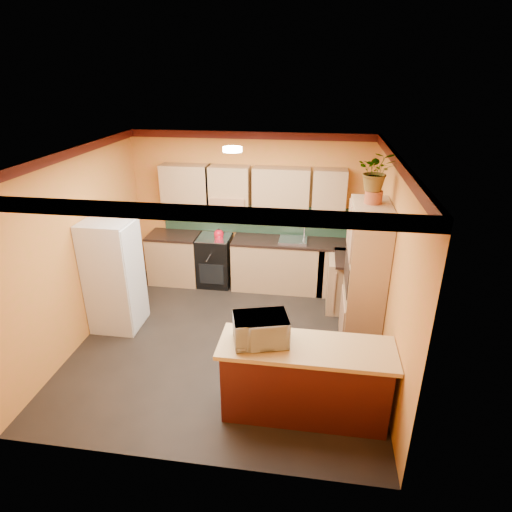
{
  "coord_description": "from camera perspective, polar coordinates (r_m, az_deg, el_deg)",
  "views": [
    {
      "loc": [
        1.16,
        -5.07,
        3.65
      ],
      "look_at": [
        0.34,
        0.45,
        1.19
      ],
      "focal_mm": 30.0,
      "sensor_mm": 36.0,
      "label": 1
    }
  ],
  "objects": [
    {
      "name": "countertop_right",
      "position": [
        6.9,
        13.05,
        -0.39
      ],
      "size": [
        0.62,
        0.8,
        0.04
      ],
      "primitive_type": "cube",
      "color": "black",
      "rests_on": "base_cabinets_right"
    },
    {
      "name": "microwave",
      "position": [
        4.63,
        0.59,
        -9.8
      ],
      "size": [
        0.66,
        0.53,
        0.32
      ],
      "primitive_type": "imported",
      "rotation": [
        0.0,
        0.0,
        0.28
      ],
      "color": "silver",
      "rests_on": "bar_top"
    },
    {
      "name": "bar_top",
      "position": [
        4.71,
        6.77,
        -12.09
      ],
      "size": [
        1.9,
        0.65,
        0.05
      ],
      "primitive_type": "cube",
      "color": "tan",
      "rests_on": "breakfast_bar"
    },
    {
      "name": "room_shell",
      "position": [
        5.69,
        -3.46,
        7.79
      ],
      "size": [
        4.24,
        4.24,
        2.72
      ],
      "color": "black",
      "rests_on": "ground"
    },
    {
      "name": "breakfast_bar",
      "position": [
        5.0,
        6.51,
        -16.42
      ],
      "size": [
        1.8,
        0.55,
        0.88
      ],
      "primitive_type": "cube",
      "color": "#441010",
      "rests_on": "ground"
    },
    {
      "name": "base_cabinets_right",
      "position": [
        7.1,
        12.71,
        -3.78
      ],
      "size": [
        0.6,
        0.8,
        0.88
      ],
      "primitive_type": "cube",
      "color": "tan",
      "rests_on": "ground"
    },
    {
      "name": "fern",
      "position": [
        5.49,
        15.76,
        10.84
      ],
      "size": [
        0.47,
        0.41,
        0.49
      ],
      "primitive_type": "imported",
      "rotation": [
        0.0,
        0.0,
        -0.08
      ],
      "color": "tan",
      "rests_on": "fern_pot"
    },
    {
      "name": "pantry",
      "position": [
        5.93,
        14.27,
        -3.07
      ],
      "size": [
        0.48,
        0.9,
        2.1
      ],
      "primitive_type": "cube",
      "color": "tan",
      "rests_on": "ground"
    },
    {
      "name": "countertop_back",
      "position": [
        7.49,
        -0.96,
        2.21
      ],
      "size": [
        3.65,
        0.62,
        0.04
      ],
      "primitive_type": "cube",
      "color": "black",
      "rests_on": "base_cabinets_back"
    },
    {
      "name": "fern_pot",
      "position": [
        5.57,
        15.39,
        7.6
      ],
      "size": [
        0.22,
        0.22,
        0.16
      ],
      "primitive_type": "cylinder",
      "color": "brown",
      "rests_on": "pantry"
    },
    {
      "name": "sink",
      "position": [
        7.4,
        4.98,
        2.13
      ],
      "size": [
        0.48,
        0.4,
        0.03
      ],
      "primitive_type": "cube",
      "color": "silver",
      "rests_on": "countertop_back"
    },
    {
      "name": "kettle",
      "position": [
        7.51,
        -4.99,
        2.99
      ],
      "size": [
        0.21,
        0.21,
        0.18
      ],
      "primitive_type": null,
      "rotation": [
        0.0,
        0.0,
        0.24
      ],
      "color": "red",
      "rests_on": "stove"
    },
    {
      "name": "base_cabinets_back",
      "position": [
        7.67,
        -0.94,
        -0.99
      ],
      "size": [
        3.65,
        0.6,
        0.88
      ],
      "primitive_type": "cube",
      "color": "tan",
      "rests_on": "ground"
    },
    {
      "name": "stove",
      "position": [
        7.78,
        -5.48,
        -0.6
      ],
      "size": [
        0.58,
        0.58,
        0.91
      ],
      "primitive_type": "cube",
      "color": "black",
      "rests_on": "ground"
    },
    {
      "name": "fridge",
      "position": [
        6.66,
        -18.42,
        -2.43
      ],
      "size": [
        0.68,
        0.66,
        1.7
      ],
      "primitive_type": "cube",
      "color": "silver",
      "rests_on": "ground"
    }
  ]
}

